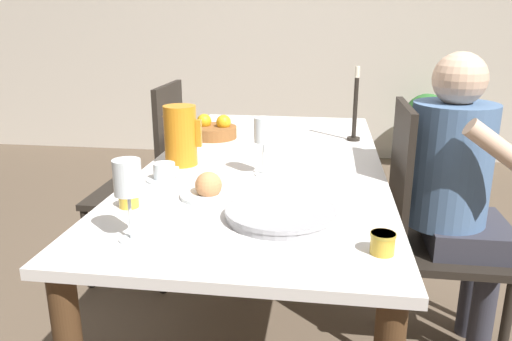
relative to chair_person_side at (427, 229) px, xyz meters
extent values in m
plane|color=brown|center=(-0.63, 0.05, -0.51)|extent=(20.00, 20.00, 0.00)
cube|color=beige|center=(-0.63, 2.91, 0.79)|extent=(10.00, 0.06, 2.60)
cube|color=silver|center=(-0.63, 0.05, 0.21)|extent=(0.90, 1.91, 0.03)
cylinder|color=#472D19|center=(-1.02, 0.95, -0.15)|extent=(0.07, 0.07, 0.71)
cylinder|color=#472D19|center=(-0.24, 0.95, -0.15)|extent=(0.07, 0.07, 0.71)
cylinder|color=black|center=(0.27, 0.18, -0.30)|extent=(0.04, 0.04, 0.41)
cylinder|color=black|center=(0.27, -0.18, -0.30)|extent=(0.04, 0.04, 0.41)
cylinder|color=black|center=(-0.10, 0.18, -0.30)|extent=(0.04, 0.04, 0.41)
cylinder|color=black|center=(-0.10, -0.18, -0.30)|extent=(0.04, 0.04, 0.41)
cube|color=black|center=(0.08, 0.00, -0.08)|extent=(0.42, 0.42, 0.03)
cube|color=black|center=(-0.12, 0.00, 0.21)|extent=(0.03, 0.39, 0.54)
cylinder|color=black|center=(-1.52, 0.24, -0.30)|extent=(0.04, 0.04, 0.41)
cylinder|color=black|center=(-1.52, 0.61, -0.30)|extent=(0.04, 0.04, 0.41)
cylinder|color=black|center=(-1.15, 0.24, -0.30)|extent=(0.04, 0.04, 0.41)
cylinder|color=black|center=(-1.15, 0.61, -0.30)|extent=(0.04, 0.04, 0.41)
cube|color=black|center=(-1.34, 0.42, -0.08)|extent=(0.42, 0.42, 0.03)
cube|color=black|center=(-1.14, 0.42, 0.21)|extent=(0.03, 0.39, 0.54)
cylinder|color=#33333D|center=(0.23, 0.10, -0.29)|extent=(0.09, 0.09, 0.44)
cylinder|color=#33333D|center=(0.23, -0.06, -0.29)|extent=(0.09, 0.09, 0.44)
cube|color=#33333D|center=(0.15, 0.02, -0.02)|extent=(0.30, 0.34, 0.11)
cylinder|color=#4C6B93|center=(0.06, 0.02, 0.25)|extent=(0.30, 0.30, 0.46)
sphere|color=#D6AD8E|center=(0.06, 0.02, 0.57)|extent=(0.19, 0.19, 0.19)
cylinder|color=#D6AD8E|center=(0.16, -0.19, 0.37)|extent=(0.25, 0.06, 0.20)
cylinder|color=orange|center=(-0.95, -0.03, 0.34)|extent=(0.12, 0.12, 0.23)
cube|color=orange|center=(-0.88, -0.03, 0.36)|extent=(0.02, 0.02, 0.10)
cone|color=orange|center=(-1.00, -0.03, 0.44)|extent=(0.04, 0.04, 0.04)
cylinder|color=white|center=(-0.62, -0.12, 0.23)|extent=(0.07, 0.07, 0.00)
cylinder|color=white|center=(-0.62, -0.12, 0.29)|extent=(0.01, 0.01, 0.12)
cylinder|color=white|center=(-0.62, -0.12, 0.40)|extent=(0.07, 0.07, 0.09)
cylinder|color=white|center=(-0.88, -0.72, 0.23)|extent=(0.07, 0.07, 0.00)
cylinder|color=white|center=(-0.88, -0.72, 0.29)|extent=(0.01, 0.01, 0.12)
cylinder|color=white|center=(-0.88, -0.72, 0.40)|extent=(0.07, 0.07, 0.09)
cylinder|color=orange|center=(-0.88, -0.72, 0.38)|extent=(0.06, 0.06, 0.05)
cylinder|color=silver|center=(-0.95, -0.23, 0.23)|extent=(0.13, 0.13, 0.01)
cylinder|color=silver|center=(-0.95, -0.23, 0.26)|extent=(0.08, 0.08, 0.06)
cube|color=silver|center=(-0.91, -0.23, 0.27)|extent=(0.01, 0.01, 0.03)
cylinder|color=#9E9EA3|center=(-0.52, -0.52, 0.24)|extent=(0.31, 0.31, 0.02)
cylinder|color=#9E9EA3|center=(-0.52, -0.52, 0.25)|extent=(0.32, 0.32, 0.01)
cylinder|color=silver|center=(-0.76, -0.38, 0.23)|extent=(0.18, 0.18, 0.01)
sphere|color=tan|center=(-0.76, -0.38, 0.27)|extent=(0.09, 0.09, 0.09)
cylinder|color=gold|center=(-0.25, -0.71, 0.26)|extent=(0.06, 0.06, 0.05)
cylinder|color=gold|center=(-0.25, -0.71, 0.28)|extent=(0.06, 0.06, 0.01)
cylinder|color=gold|center=(-0.98, -0.50, 0.26)|extent=(0.06, 0.06, 0.05)
cylinder|color=gold|center=(-0.98, -0.50, 0.28)|extent=(0.06, 0.06, 0.01)
cylinder|color=brown|center=(-0.92, 0.42, 0.26)|extent=(0.22, 0.22, 0.06)
sphere|color=gold|center=(-0.87, 0.43, 0.31)|extent=(0.07, 0.07, 0.07)
sphere|color=gold|center=(-0.97, 0.44, 0.31)|extent=(0.07, 0.07, 0.07)
cylinder|color=black|center=(-0.27, 0.47, 0.24)|extent=(0.06, 0.06, 0.01)
cylinder|color=black|center=(-0.27, 0.47, 0.38)|extent=(0.02, 0.02, 0.27)
cylinder|color=beige|center=(-0.27, 0.47, 0.54)|extent=(0.02, 0.02, 0.05)
cylinder|color=beige|center=(0.46, 2.59, -0.43)|extent=(0.28, 0.28, 0.16)
cylinder|color=brown|center=(0.46, 2.59, -0.27)|extent=(0.04, 0.04, 0.15)
sphere|color=#2D6B2D|center=(0.46, 2.59, -0.03)|extent=(0.38, 0.38, 0.38)
camera|label=1|loc=(-0.40, -1.83, 0.77)|focal=35.00mm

